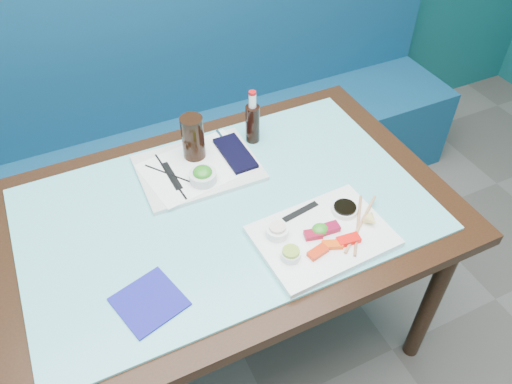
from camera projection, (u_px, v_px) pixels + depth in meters
name	position (u px, v px, depth m)	size (l,w,h in m)	color
booth_bench	(159.00, 148.00, 2.34)	(3.00, 0.56, 1.17)	navy
dining_table	(226.00, 228.00, 1.60)	(1.40, 0.90, 0.75)	black
glass_top	(225.00, 209.00, 1.54)	(1.22, 0.76, 0.01)	#66C6CD
sashimi_plate	(323.00, 236.00, 1.44)	(0.38, 0.27, 0.02)	white
salmon_left	(318.00, 252.00, 1.38)	(0.06, 0.03, 0.01)	red
salmon_mid	(332.00, 245.00, 1.40)	(0.06, 0.03, 0.01)	#FF4B0A
salmon_right	(348.00, 240.00, 1.41)	(0.07, 0.03, 0.02)	#FF110A
tuna_left	(313.00, 234.00, 1.42)	(0.05, 0.03, 0.02)	maroon
tuna_right	(330.00, 228.00, 1.44)	(0.06, 0.03, 0.02)	maroon
seaweed_garnish	(320.00, 229.00, 1.43)	(0.05, 0.04, 0.03)	#2F8B20
ramekin_wasabi	(291.00, 255.00, 1.36)	(0.05, 0.05, 0.02)	white
wasabi_fill	(291.00, 251.00, 1.35)	(0.05, 0.05, 0.01)	#8BAF38
ramekin_ginger	(277.00, 232.00, 1.42)	(0.07, 0.07, 0.03)	white
ginger_fill	(277.00, 227.00, 1.41)	(0.05, 0.05, 0.01)	beige
soy_dish	(345.00, 210.00, 1.49)	(0.08, 0.08, 0.02)	white
soy_fill	(345.00, 207.00, 1.49)	(0.07, 0.07, 0.01)	black
lemon_wedge	(372.00, 221.00, 1.45)	(0.04, 0.04, 0.03)	#FFE578
chopstick_sleeve	(301.00, 211.00, 1.50)	(0.13, 0.02, 0.00)	black
wooden_chopstick_a	(358.00, 224.00, 1.46)	(0.01, 0.01, 0.24)	#A8734F
wooden_chopstick_b	(361.00, 223.00, 1.46)	(0.01, 0.01, 0.25)	tan
serving_tray	(198.00, 168.00, 1.66)	(0.39, 0.29, 0.01)	silver
paper_placemat	(198.00, 166.00, 1.65)	(0.35, 0.25, 0.00)	white
seaweed_bowl	(203.00, 177.00, 1.59)	(0.09, 0.09, 0.04)	silver
seaweed_salad	(202.00, 172.00, 1.57)	(0.06, 0.06, 0.03)	#28821E
cola_glass	(193.00, 138.00, 1.64)	(0.08, 0.08, 0.16)	black
navy_pouch	(235.00, 153.00, 1.69)	(0.08, 0.19, 0.02)	black
fork	(222.00, 137.00, 1.76)	(0.01, 0.01, 0.08)	silver
black_chopstick_a	(170.00, 176.00, 1.61)	(0.01, 0.01, 0.25)	black
black_chopstick_b	(173.00, 175.00, 1.62)	(0.01, 0.01, 0.22)	black
tray_sleeve	(172.00, 176.00, 1.62)	(0.02, 0.14, 0.00)	black
cola_bottle_body	(253.00, 124.00, 1.73)	(0.05, 0.05, 0.14)	black
cola_bottle_neck	(252.00, 101.00, 1.66)	(0.03, 0.03, 0.05)	white
cola_bottle_cap	(252.00, 93.00, 1.64)	(0.02, 0.02, 0.01)	red
blue_napkin	(149.00, 302.00, 1.29)	(0.16, 0.16, 0.01)	navy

